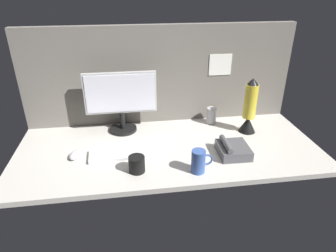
% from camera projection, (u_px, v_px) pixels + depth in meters
% --- Properties ---
extents(ground_plane, '(1.80, 0.80, 0.03)m').
position_uv_depth(ground_plane, '(168.00, 148.00, 1.82)').
color(ground_plane, beige).
extents(cubicle_wall_back, '(1.80, 0.06, 0.66)m').
position_uv_depth(cubicle_wall_back, '(160.00, 75.00, 1.99)').
color(cubicle_wall_back, slate).
rests_on(cubicle_wall_back, ground_plane).
extents(monitor, '(0.46, 0.18, 0.39)m').
position_uv_depth(monitor, '(121.00, 99.00, 1.90)').
color(monitor, black).
rests_on(monitor, ground_plane).
extents(keyboard, '(0.38, 0.15, 0.02)m').
position_uv_depth(keyboard, '(122.00, 154.00, 1.71)').
color(keyboard, silver).
rests_on(keyboard, ground_plane).
extents(mouse, '(0.08, 0.11, 0.03)m').
position_uv_depth(mouse, '(75.00, 155.00, 1.68)').
color(mouse, silver).
rests_on(mouse, ground_plane).
extents(mug_ceramic_blue, '(0.11, 0.07, 0.13)m').
position_uv_depth(mug_ceramic_blue, '(199.00, 161.00, 1.54)').
color(mug_ceramic_blue, '#38569E').
rests_on(mug_ceramic_blue, ground_plane).
extents(mug_black_travel, '(0.09, 0.09, 0.09)m').
position_uv_depth(mug_black_travel, '(137.00, 164.00, 1.55)').
color(mug_black_travel, black).
rests_on(mug_black_travel, ground_plane).
extents(mug_steel, '(0.07, 0.07, 0.11)m').
position_uv_depth(mug_steel, '(211.00, 115.00, 2.07)').
color(mug_steel, '#B2B2B7').
rests_on(mug_steel, ground_plane).
extents(lava_lamp, '(0.11, 0.11, 0.36)m').
position_uv_depth(lava_lamp, '(249.00, 110.00, 1.91)').
color(lava_lamp, black).
rests_on(lava_lamp, ground_plane).
extents(desk_phone, '(0.17, 0.19, 0.09)m').
position_uv_depth(desk_phone, '(233.00, 150.00, 1.71)').
color(desk_phone, '#4C4C51').
rests_on(desk_phone, ground_plane).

